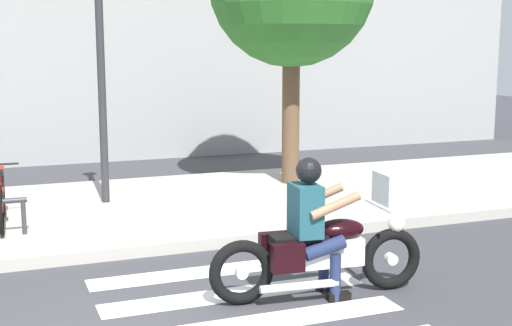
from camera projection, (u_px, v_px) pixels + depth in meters
sidewalk at (65, 216)px, 10.23m from camera, size 24.00×4.40×0.15m
crosswalk_stripe_2 at (264, 322)px, 6.48m from camera, size 2.80×0.40×0.01m
crosswalk_stripe_3 at (235, 294)px, 7.22m from camera, size 2.80×0.40×0.01m
crosswalk_stripe_4 at (212, 271)px, 7.95m from camera, size 2.80×0.40×0.01m
motorcycle at (320, 253)px, 7.08m from camera, size 2.29×0.70×1.25m
rider at (313, 218)px, 7.00m from camera, size 0.66×0.57×1.45m
bicycle_3 at (1, 199)px, 9.33m from camera, size 0.48×1.73×0.79m
street_lamp at (100, 41)px, 10.41m from camera, size 0.28×0.28×4.30m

